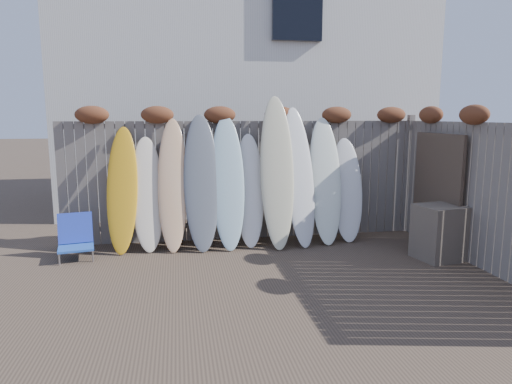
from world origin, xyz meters
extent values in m
plane|color=#493A2D|center=(0.00, 0.00, 0.00)|extent=(80.00, 80.00, 0.00)
cube|color=slate|center=(0.00, 2.40, 1.00)|extent=(6.00, 0.10, 2.00)
cube|color=slate|center=(3.00, 2.40, 1.05)|extent=(0.10, 0.10, 2.10)
ellipsoid|color=brown|center=(-2.40, 2.36, 2.10)|extent=(0.52, 0.28, 0.28)
ellipsoid|color=brown|center=(-1.40, 2.36, 2.10)|extent=(0.52, 0.28, 0.28)
ellipsoid|color=brown|center=(-0.40, 2.36, 2.10)|extent=(0.52, 0.28, 0.28)
ellipsoid|color=brown|center=(0.60, 2.36, 2.10)|extent=(0.52, 0.28, 0.28)
ellipsoid|color=brown|center=(1.60, 2.36, 2.10)|extent=(0.52, 0.28, 0.28)
ellipsoid|color=brown|center=(2.60, 2.36, 2.10)|extent=(0.52, 0.28, 0.28)
cube|color=slate|center=(3.00, 0.20, 1.00)|extent=(0.10, 4.40, 2.00)
ellipsoid|color=brown|center=(2.96, 0.60, 2.10)|extent=(0.28, 0.56, 0.28)
ellipsoid|color=brown|center=(2.96, 1.70, 2.10)|extent=(0.28, 0.56, 0.28)
cube|color=silver|center=(0.50, 6.50, 3.00)|extent=(8.00, 5.00, 6.00)
cube|color=black|center=(1.30, 3.95, 4.20)|extent=(1.00, 0.12, 1.30)
cube|color=#2351B2|center=(-2.60, 1.60, 0.18)|extent=(0.56, 0.51, 0.03)
cube|color=#2237AB|center=(-2.64, 1.83, 0.43)|extent=(0.51, 0.23, 0.45)
cylinder|color=#ACADB3|center=(-2.79, 1.38, 0.09)|extent=(0.03, 0.03, 0.18)
cylinder|color=#A3A3AA|center=(-2.85, 1.74, 0.09)|extent=(0.03, 0.03, 0.18)
cylinder|color=#A4A4AB|center=(-2.35, 1.46, 0.09)|extent=(0.03, 0.03, 0.18)
cylinder|color=#ABAAB2|center=(-2.41, 1.82, 0.09)|extent=(0.03, 0.03, 0.18)
cube|color=#675C4D|center=(2.68, 0.75, 0.40)|extent=(0.78, 0.69, 0.80)
cube|color=brown|center=(2.87, 1.24, 0.91)|extent=(0.09, 1.21, 1.82)
ellipsoid|color=gold|center=(-1.96, 2.00, 0.96)|extent=(0.53, 0.73, 1.93)
ellipsoid|color=beige|center=(-1.58, 2.02, 0.88)|extent=(0.55, 0.67, 1.77)
ellipsoid|color=#FFBE76|center=(-1.19, 1.99, 1.03)|extent=(0.50, 0.75, 2.05)
ellipsoid|color=slate|center=(-0.74, 1.94, 1.06)|extent=(0.56, 0.76, 2.12)
ellipsoid|color=#9FC2D0|center=(-0.32, 1.94, 1.05)|extent=(0.53, 0.75, 2.10)
ellipsoid|color=white|center=(0.03, 2.00, 0.90)|extent=(0.51, 0.68, 1.80)
ellipsoid|color=beige|center=(0.47, 1.91, 1.21)|extent=(0.61, 0.89, 2.42)
ellipsoid|color=silver|center=(0.83, 1.93, 1.12)|extent=(0.56, 0.83, 2.23)
ellipsoid|color=white|center=(1.30, 1.98, 1.03)|extent=(0.58, 0.77, 2.07)
ellipsoid|color=white|center=(1.70, 2.04, 0.86)|extent=(0.59, 0.67, 1.72)
camera|label=1|loc=(-1.11, -5.18, 2.08)|focal=32.00mm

